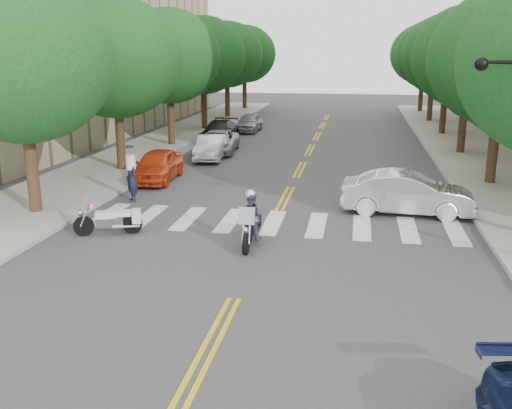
% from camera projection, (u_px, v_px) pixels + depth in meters
% --- Properties ---
extents(ground, '(140.00, 140.00, 0.00)m').
position_uv_depth(ground, '(234.00, 299.00, 13.98)').
color(ground, '#38383A').
rests_on(ground, ground).
extents(sidewalk_left, '(5.00, 60.00, 0.15)m').
position_uv_depth(sidewalk_left, '(162.00, 145.00, 36.47)').
color(sidewalk_left, '#9E9991').
rests_on(sidewalk_left, ground).
extents(sidewalk_right, '(5.00, 60.00, 0.15)m').
position_uv_depth(sidewalk_right, '(472.00, 154.00, 33.27)').
color(sidewalk_right, '#9E9991').
rests_on(sidewalk_right, ground).
extents(tree_l_0, '(6.40, 6.40, 8.45)m').
position_uv_depth(tree_l_0, '(21.00, 61.00, 19.71)').
color(tree_l_0, '#382316').
rests_on(tree_l_0, ground).
extents(tree_l_1, '(6.40, 6.40, 8.45)m').
position_uv_depth(tree_l_1, '(115.00, 58.00, 27.32)').
color(tree_l_1, '#382316').
rests_on(tree_l_1, ground).
extents(tree_l_2, '(6.40, 6.40, 8.45)m').
position_uv_depth(tree_l_2, '(169.00, 56.00, 34.92)').
color(tree_l_2, '#382316').
rests_on(tree_l_2, ground).
extents(tree_l_3, '(6.40, 6.40, 8.45)m').
position_uv_depth(tree_l_3, '(203.00, 55.00, 42.53)').
color(tree_l_3, '#382316').
rests_on(tree_l_3, ground).
extents(tree_l_4, '(6.40, 6.40, 8.45)m').
position_uv_depth(tree_l_4, '(227.00, 55.00, 50.13)').
color(tree_l_4, '#382316').
rests_on(tree_l_4, ground).
extents(tree_l_5, '(6.40, 6.40, 8.45)m').
position_uv_depth(tree_l_5, '(244.00, 54.00, 57.73)').
color(tree_l_5, '#382316').
rests_on(tree_l_5, ground).
extents(tree_r_1, '(6.40, 6.40, 8.45)m').
position_uv_depth(tree_r_1, '(503.00, 59.00, 24.35)').
color(tree_r_1, '#382316').
rests_on(tree_r_1, ground).
extents(tree_r_2, '(6.40, 6.40, 8.45)m').
position_uv_depth(tree_r_2, '(469.00, 57.00, 31.96)').
color(tree_r_2, '#382316').
rests_on(tree_r_2, ground).
extents(tree_r_3, '(6.40, 6.40, 8.45)m').
position_uv_depth(tree_r_3, '(448.00, 56.00, 39.56)').
color(tree_r_3, '#382316').
rests_on(tree_r_3, ground).
extents(tree_r_4, '(6.40, 6.40, 8.45)m').
position_uv_depth(tree_r_4, '(434.00, 55.00, 47.17)').
color(tree_r_4, '#382316').
rests_on(tree_r_4, ground).
extents(tree_r_5, '(6.40, 6.40, 8.45)m').
position_uv_depth(tree_r_5, '(424.00, 54.00, 54.77)').
color(tree_r_5, '#382316').
rests_on(tree_r_5, ground).
extents(motorcycle_police, '(0.75, 2.20, 1.79)m').
position_uv_depth(motorcycle_police, '(251.00, 220.00, 17.68)').
color(motorcycle_police, black).
rests_on(motorcycle_police, ground).
extents(motorcycle_parked, '(2.15, 1.06, 1.44)m').
position_uv_depth(motorcycle_parked, '(114.00, 220.00, 18.79)').
color(motorcycle_parked, black).
rests_on(motorcycle_parked, ground).
extents(officer_standing, '(0.77, 0.78, 1.82)m').
position_uv_depth(officer_standing, '(132.00, 179.00, 22.84)').
color(officer_standing, '#171A34').
rests_on(officer_standing, ground).
extents(convertible, '(4.88, 1.96, 1.58)m').
position_uv_depth(convertible, '(407.00, 193.00, 21.06)').
color(convertible, silver).
rests_on(convertible, ground).
extents(parked_car_a, '(1.95, 4.37, 1.46)m').
position_uv_depth(parked_car_a, '(157.00, 165.00, 26.52)').
color(parked_car_a, red).
rests_on(parked_car_a, ground).
extents(parked_car_b, '(1.75, 4.14, 1.33)m').
position_uv_depth(parked_car_b, '(211.00, 148.00, 31.79)').
color(parked_car_b, silver).
rests_on(parked_car_b, ground).
extents(parked_car_c, '(2.56, 4.86, 1.30)m').
position_uv_depth(parked_car_c, '(218.00, 142.00, 33.85)').
color(parked_car_c, '#A2A3AA').
rests_on(parked_car_c, ground).
extents(parked_car_d, '(1.94, 4.74, 1.37)m').
position_uv_depth(parked_car_d, '(219.00, 131.00, 38.15)').
color(parked_car_d, black).
rests_on(parked_car_d, ground).
extents(parked_car_e, '(1.65, 3.95, 1.34)m').
position_uv_depth(parked_car_e, '(249.00, 123.00, 42.72)').
color(parked_car_e, '#98979D').
rests_on(parked_car_e, ground).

